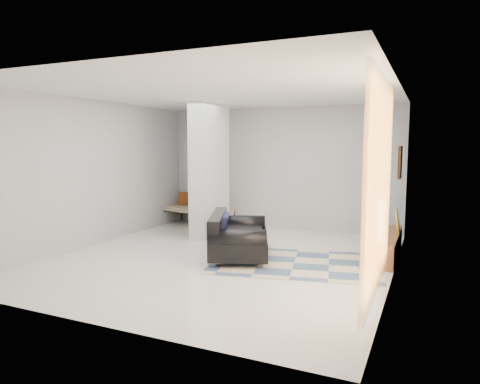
% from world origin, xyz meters
% --- Properties ---
extents(floor, '(6.00, 6.00, 0.00)m').
position_xyz_m(floor, '(0.00, 0.00, 0.00)').
color(floor, white).
rests_on(floor, ground).
extents(ceiling, '(6.00, 6.00, 0.00)m').
position_xyz_m(ceiling, '(0.00, 0.00, 2.80)').
color(ceiling, white).
rests_on(ceiling, wall_back).
extents(wall_back, '(6.00, 0.00, 6.00)m').
position_xyz_m(wall_back, '(0.00, 3.00, 1.40)').
color(wall_back, '#B5B7BA').
rests_on(wall_back, ground).
extents(wall_front, '(6.00, 0.00, 6.00)m').
position_xyz_m(wall_front, '(0.00, -3.00, 1.40)').
color(wall_front, '#B5B7BA').
rests_on(wall_front, ground).
extents(wall_left, '(0.00, 6.00, 6.00)m').
position_xyz_m(wall_left, '(-2.75, 0.00, 1.40)').
color(wall_left, '#B5B7BA').
rests_on(wall_left, ground).
extents(wall_right, '(0.00, 6.00, 6.00)m').
position_xyz_m(wall_right, '(2.75, 0.00, 1.40)').
color(wall_right, '#B5B7BA').
rests_on(wall_right, ground).
extents(partition_column, '(0.35, 1.20, 2.80)m').
position_xyz_m(partition_column, '(-1.10, 1.60, 1.40)').
color(partition_column, silver).
rests_on(partition_column, floor).
extents(hallway_door, '(0.85, 0.06, 2.04)m').
position_xyz_m(hallway_door, '(-2.10, 2.96, 1.02)').
color(hallway_door, beige).
rests_on(hallway_door, floor).
extents(curtain, '(0.00, 2.55, 2.55)m').
position_xyz_m(curtain, '(2.67, -1.15, 1.45)').
color(curtain, '#FCAA42').
rests_on(curtain, wall_right).
extents(wall_art, '(0.04, 0.45, 0.55)m').
position_xyz_m(wall_art, '(2.72, 1.28, 1.65)').
color(wall_art, '#3B2210').
rests_on(wall_art, wall_right).
extents(media_console, '(0.45, 1.92, 0.80)m').
position_xyz_m(media_console, '(2.52, 1.28, 0.20)').
color(media_console, brown).
rests_on(media_console, floor).
extents(loveseat, '(1.48, 1.85, 0.76)m').
position_xyz_m(loveseat, '(0.16, 0.19, 0.35)').
color(loveseat, silver).
rests_on(loveseat, floor).
extents(daybed, '(1.85, 1.07, 0.77)m').
position_xyz_m(daybed, '(-1.92, 2.48, 0.42)').
color(daybed, black).
rests_on(daybed, floor).
extents(area_rug, '(3.02, 2.33, 0.01)m').
position_xyz_m(area_rug, '(1.21, 0.20, 0.01)').
color(area_rug, beige).
rests_on(area_rug, floor).
extents(cylinder_lamp, '(0.12, 0.12, 0.66)m').
position_xyz_m(cylinder_lamp, '(2.50, 0.76, 0.73)').
color(cylinder_lamp, silver).
rests_on(cylinder_lamp, media_console).
extents(bronze_figurine, '(0.13, 0.13, 0.23)m').
position_xyz_m(bronze_figurine, '(2.47, 1.95, 0.51)').
color(bronze_figurine, black).
rests_on(bronze_figurine, media_console).
extents(vase, '(0.19, 0.19, 0.17)m').
position_xyz_m(vase, '(2.47, 1.28, 0.49)').
color(vase, white).
rests_on(vase, media_console).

